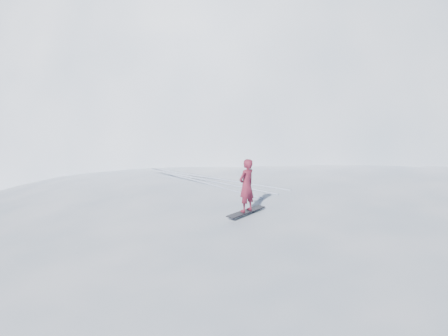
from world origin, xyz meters
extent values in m
plane|color=white|center=(0.00, 0.00, 0.00)|extent=(400.00, 400.00, 0.00)
ellipsoid|color=white|center=(1.00, 3.00, 0.00)|extent=(36.00, 28.00, 4.80)
ellipsoid|color=white|center=(22.00, 26.00, 0.00)|extent=(60.00, 56.00, 56.00)
ellipsoid|color=white|center=(10.00, 20.00, 0.00)|extent=(28.00, 24.00, 18.00)
ellipsoid|color=white|center=(-2.00, 6.00, 0.00)|extent=(7.00, 6.30, 1.00)
ellipsoid|color=white|center=(7.00, 4.00, 0.00)|extent=(4.00, 3.60, 0.60)
cube|color=black|center=(-3.23, 1.51, 2.41)|extent=(1.44, 0.46, 0.02)
imported|color=maroon|center=(-3.23, 1.51, 3.17)|extent=(0.59, 0.43, 1.50)
cube|color=silver|center=(-2.20, 5.15, 2.42)|extent=(0.63, 5.98, 0.04)
cube|color=silver|center=(-1.85, 5.15, 2.42)|extent=(1.36, 5.87, 0.04)
cube|color=silver|center=(-1.43, 5.15, 2.42)|extent=(1.89, 5.73, 0.04)
camera|label=1|loc=(-11.10, -7.27, 6.26)|focal=35.00mm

